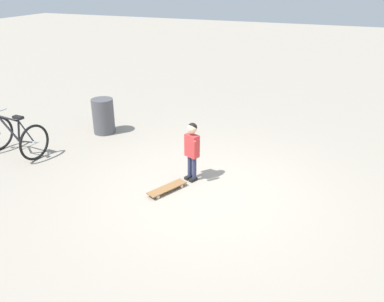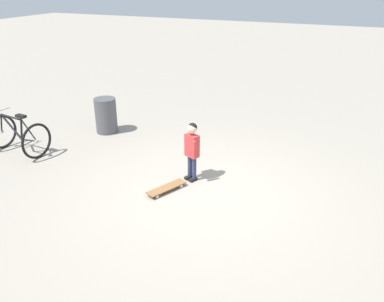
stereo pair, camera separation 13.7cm
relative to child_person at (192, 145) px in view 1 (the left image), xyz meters
name	(u,v)px [view 1 (the left image)]	position (x,y,z in m)	size (l,w,h in m)	color
ground_plane	(206,192)	(-0.34, -0.39, -0.66)	(50.00, 50.00, 0.00)	#9E9384
child_person	(192,145)	(0.00, 0.00, 0.00)	(0.33, 0.29, 1.06)	#2D3351
skateboard	(167,188)	(-0.55, 0.23, -0.60)	(0.74, 0.48, 0.07)	olive
bicycle_near	(16,137)	(-0.33, 3.65, -0.28)	(0.80, 1.13, 0.85)	black
trash_bin	(103,116)	(1.33, 2.70, -0.26)	(0.49, 0.49, 0.79)	#4C4C51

